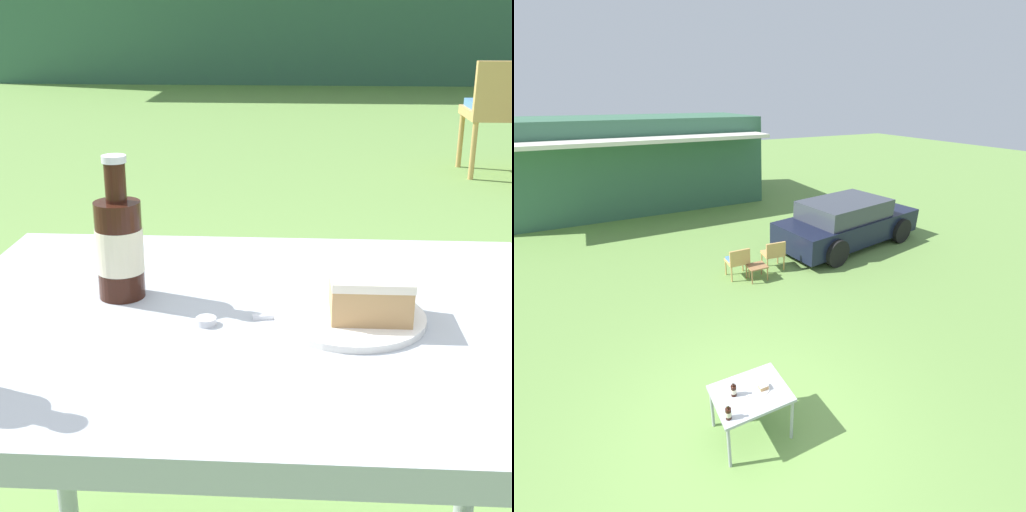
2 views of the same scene
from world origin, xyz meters
The scene contains 6 objects.
wicker_chair_cushioned centered at (1.43, 3.98, 0.46)m, with size 0.50×0.45×0.77m.
patio_table centered at (0.00, 0.00, 0.62)m, with size 0.90×0.69×0.69m.
cake_on_plate centered at (0.15, -0.01, 0.71)m, with size 0.21×0.21×0.07m.
cola_bottle_near centered at (-0.20, 0.05, 0.76)m, with size 0.07×0.07×0.21m.
fork centered at (0.08, -0.01, 0.69)m, with size 0.17×0.04×0.01m.
loose_bottle_cap centered at (-0.06, -0.04, 0.69)m, with size 0.03×0.03×0.01m.
Camera 1 is at (0.06, -0.92, 1.09)m, focal length 50.00 mm.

